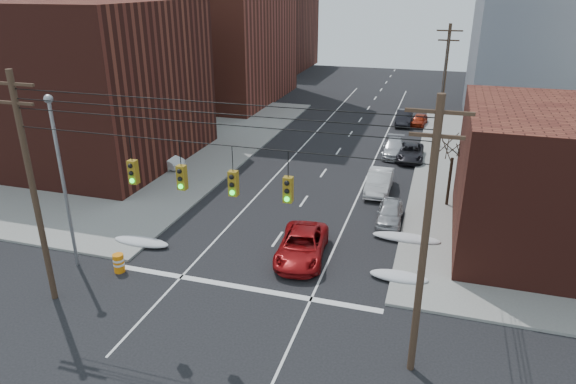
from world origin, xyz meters
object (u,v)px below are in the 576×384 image
Objects in this scene: parked_car_f at (404,118)px; lot_car_a at (162,159)px; parked_car_d at (394,148)px; lot_car_b at (164,137)px; parked_car_b at (379,182)px; construction_barrel at (119,263)px; parked_car_e at (419,120)px; lot_car_c at (104,154)px; red_pickup at (302,246)px; parked_car_a at (390,213)px; lot_car_d at (130,134)px; parked_car_c at (410,152)px.

parked_car_f reaches higher than lot_car_a.
lot_car_b is at bearing -174.58° from parked_car_d.
parked_car_b is 4.69× the size of construction_barrel.
construction_barrel is (9.11, -20.97, -0.29)m from lot_car_b.
parked_car_e is 32.01m from lot_car_c.
red_pickup is 31.18m from parked_car_f.
parked_car_f reaches higher than parked_car_a.
parked_car_f is 26.79m from lot_car_a.
lot_car_d is (-25.89, 10.81, 0.15)m from parked_car_a.
lot_car_d is (-21.73, 16.86, 0.06)m from red_pickup.
parked_car_c is 12.01m from parked_car_f.
parked_car_b reaches higher than construction_barrel.
parked_car_b is 0.99× the size of lot_car_b.
construction_barrel is at bearing -119.44° from parked_car_d.
parked_car_d is 4.66× the size of construction_barrel.
lot_car_a is at bearing 137.17° from red_pickup.
lot_car_c reaches higher than parked_car_a.
lot_car_b reaches higher than parked_car_d.
parked_car_d is 25.00m from lot_car_c.
parked_car_b is 1.20× the size of lot_car_a.
parked_car_d reaches higher than parked_car_e.
parked_car_b reaches higher than parked_car_d.
parked_car_e is (1.60, 20.03, -0.18)m from parked_car_b.
parked_car_b is 8.98m from parked_car_d.
parked_car_d is 21.17m from lot_car_b.
parked_car_a is at bearing -83.97° from parked_car_e.
red_pickup reaches higher than lot_car_c.
red_pickup is 20.23m from parked_car_d.
lot_car_d is at bearing 63.82° from lot_car_a.
parked_car_b is at bearing -90.96° from parked_car_f.
parked_car_a is 28.05m from lot_car_d.
red_pickup reaches higher than lot_car_a.
lot_car_a reaches higher than parked_car_e.
parked_car_f is 28.36m from lot_car_d.
parked_car_a is 0.99× the size of lot_car_a.
lot_car_c reaches higher than parked_car_d.
lot_car_d is at bearing 2.17° from lot_car_c.
parked_car_b is 23.08m from lot_car_c.
lot_car_c is (-23.19, -9.32, 0.12)m from parked_car_d.
parked_car_f reaches higher than lot_car_d.
parked_car_d is (0.11, 8.98, -0.10)m from parked_car_b.
parked_car_f is 1.16× the size of lot_car_a.
construction_barrel is at bearing -121.49° from parked_car_c.
parked_car_d is at bearing 93.29° from parked_car_a.
parked_car_e is at bearing 78.86° from parked_car_d.
lot_car_c is at bearing -179.64° from parked_car_b.
lot_car_a reaches higher than parked_car_c.
lot_car_b is 1.06× the size of lot_car_c.
parked_car_b is at bearing -87.94° from parked_car_e.
parked_car_b is 17.79m from lot_car_a.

